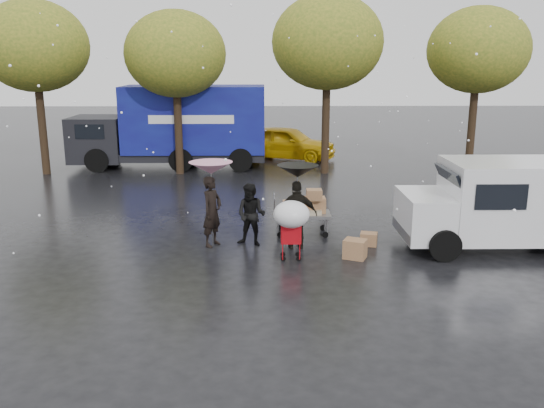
{
  "coord_description": "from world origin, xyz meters",
  "views": [
    {
      "loc": [
        -0.04,
        -13.48,
        4.61
      ],
      "look_at": [
        0.18,
        1.0,
        0.95
      ],
      "focal_mm": 38.0,
      "sensor_mm": 36.0,
      "label": 1
    }
  ],
  "objects_px": {
    "white_van": "(508,203)",
    "blue_truck": "(176,127)",
    "vendor_cart": "(305,208)",
    "yellow_taxi": "(286,143)",
    "person_pink": "(212,211)",
    "person_black": "(297,215)",
    "shopping_cart": "(291,218)"
  },
  "relations": [
    {
      "from": "blue_truck",
      "to": "yellow_taxi",
      "type": "xyz_separation_m",
      "value": [
        4.87,
        1.91,
        -0.97
      ]
    },
    {
      "from": "person_pink",
      "to": "vendor_cart",
      "type": "height_order",
      "value": "person_pink"
    },
    {
      "from": "person_black",
      "to": "blue_truck",
      "type": "xyz_separation_m",
      "value": [
        -4.62,
        11.22,
        0.9
      ]
    },
    {
      "from": "shopping_cart",
      "to": "white_van",
      "type": "height_order",
      "value": "white_van"
    },
    {
      "from": "white_van",
      "to": "blue_truck",
      "type": "relative_size",
      "value": 0.59
    },
    {
      "from": "person_pink",
      "to": "shopping_cart",
      "type": "distance_m",
      "value": 2.29
    },
    {
      "from": "yellow_taxi",
      "to": "shopping_cart",
      "type": "bearing_deg",
      "value": -158.69
    },
    {
      "from": "white_van",
      "to": "person_pink",
      "type": "bearing_deg",
      "value": 177.84
    },
    {
      "from": "person_black",
      "to": "vendor_cart",
      "type": "bearing_deg",
      "value": -108.5
    },
    {
      "from": "person_black",
      "to": "vendor_cart",
      "type": "xyz_separation_m",
      "value": [
        0.29,
        1.17,
        -0.13
      ]
    },
    {
      "from": "person_black",
      "to": "white_van",
      "type": "bearing_deg",
      "value": 174.84
    },
    {
      "from": "white_van",
      "to": "blue_truck",
      "type": "xyz_separation_m",
      "value": [
        -9.83,
        11.27,
        0.6
      ]
    },
    {
      "from": "vendor_cart",
      "to": "shopping_cart",
      "type": "xyz_separation_m",
      "value": [
        -0.48,
        -2.15,
        0.34
      ]
    },
    {
      "from": "vendor_cart",
      "to": "yellow_taxi",
      "type": "xyz_separation_m",
      "value": [
        -0.04,
        11.96,
        0.06
      ]
    },
    {
      "from": "person_pink",
      "to": "vendor_cart",
      "type": "bearing_deg",
      "value": -38.53
    },
    {
      "from": "person_black",
      "to": "shopping_cart",
      "type": "height_order",
      "value": "person_black"
    },
    {
      "from": "person_pink",
      "to": "blue_truck",
      "type": "relative_size",
      "value": 0.22
    },
    {
      "from": "vendor_cart",
      "to": "shopping_cart",
      "type": "height_order",
      "value": "shopping_cart"
    },
    {
      "from": "person_pink",
      "to": "person_black",
      "type": "relative_size",
      "value": 1.04
    },
    {
      "from": "person_pink",
      "to": "white_van",
      "type": "height_order",
      "value": "white_van"
    },
    {
      "from": "vendor_cart",
      "to": "white_van",
      "type": "xyz_separation_m",
      "value": [
        4.93,
        -1.22,
        0.43
      ]
    },
    {
      "from": "blue_truck",
      "to": "yellow_taxi",
      "type": "distance_m",
      "value": 5.32
    },
    {
      "from": "white_van",
      "to": "blue_truck",
      "type": "distance_m",
      "value": 14.97
    },
    {
      "from": "person_black",
      "to": "shopping_cart",
      "type": "relative_size",
      "value": 1.17
    },
    {
      "from": "shopping_cart",
      "to": "yellow_taxi",
      "type": "relative_size",
      "value": 0.32
    },
    {
      "from": "person_pink",
      "to": "blue_truck",
      "type": "height_order",
      "value": "blue_truck"
    },
    {
      "from": "person_pink",
      "to": "blue_truck",
      "type": "xyz_separation_m",
      "value": [
        -2.49,
        10.99,
        0.87
      ]
    },
    {
      "from": "vendor_cart",
      "to": "yellow_taxi",
      "type": "relative_size",
      "value": 0.33
    },
    {
      "from": "vendor_cart",
      "to": "yellow_taxi",
      "type": "distance_m",
      "value": 11.96
    },
    {
      "from": "shopping_cart",
      "to": "blue_truck",
      "type": "distance_m",
      "value": 13.0
    },
    {
      "from": "yellow_taxi",
      "to": "blue_truck",
      "type": "bearing_deg",
      "value": 134.5
    },
    {
      "from": "vendor_cart",
      "to": "white_van",
      "type": "height_order",
      "value": "white_van"
    }
  ]
}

